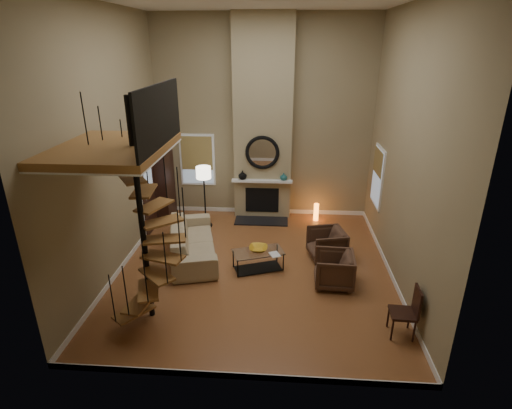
# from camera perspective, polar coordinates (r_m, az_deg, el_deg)

# --- Properties ---
(ground) EXTENTS (6.00, 6.50, 0.01)m
(ground) POSITION_cam_1_polar(r_m,az_deg,el_deg) (9.24, -0.18, -9.05)
(ground) COLOR #A66535
(ground) RESTS_ON ground
(back_wall) EXTENTS (6.00, 0.02, 5.50)m
(back_wall) POSITION_cam_1_polar(r_m,az_deg,el_deg) (11.34, 1.04, 11.78)
(back_wall) COLOR #8D7E5B
(back_wall) RESTS_ON ground
(front_wall) EXTENTS (6.00, 0.02, 5.50)m
(front_wall) POSITION_cam_1_polar(r_m,az_deg,el_deg) (5.09, -2.91, -1.23)
(front_wall) COLOR #8D7E5B
(front_wall) RESTS_ON ground
(left_wall) EXTENTS (0.02, 6.50, 5.50)m
(left_wall) POSITION_cam_1_polar(r_m,az_deg,el_deg) (8.90, -20.02, 7.63)
(left_wall) COLOR #8D7E5B
(left_wall) RESTS_ON ground
(right_wall) EXTENTS (0.02, 6.50, 5.50)m
(right_wall) POSITION_cam_1_polar(r_m,az_deg,el_deg) (8.49, 20.58, 6.92)
(right_wall) COLOR #8D7E5B
(right_wall) RESTS_ON ground
(baseboard_back) EXTENTS (6.00, 0.02, 0.12)m
(baseboard_back) POSITION_cam_1_polar(r_m,az_deg,el_deg) (12.10, 0.95, -0.87)
(baseboard_back) COLOR white
(baseboard_back) RESTS_ON ground
(baseboard_front) EXTENTS (6.00, 0.02, 0.12)m
(baseboard_front) POSITION_cam_1_polar(r_m,az_deg,el_deg) (6.64, -2.42, -23.07)
(baseboard_front) COLOR white
(baseboard_front) RESTS_ON ground
(baseboard_left) EXTENTS (0.02, 6.50, 0.12)m
(baseboard_left) POSITION_cam_1_polar(r_m,az_deg,el_deg) (9.86, -17.95, -7.65)
(baseboard_left) COLOR white
(baseboard_left) RESTS_ON ground
(baseboard_right) EXTENTS (0.02, 6.50, 0.12)m
(baseboard_right) POSITION_cam_1_polar(r_m,az_deg,el_deg) (9.49, 18.36, -8.92)
(baseboard_right) COLOR white
(baseboard_right) RESTS_ON ground
(chimney_breast) EXTENTS (1.60, 0.38, 5.50)m
(chimney_breast) POSITION_cam_1_polar(r_m,az_deg,el_deg) (11.15, 0.99, 11.61)
(chimney_breast) COLOR #948560
(chimney_breast) RESTS_ON ground
(hearth) EXTENTS (1.50, 0.60, 0.04)m
(hearth) POSITION_cam_1_polar(r_m,az_deg,el_deg) (11.50, 0.77, -2.34)
(hearth) COLOR black
(hearth) RESTS_ON ground
(firebox) EXTENTS (0.95, 0.02, 0.72)m
(firebox) POSITION_cam_1_polar(r_m,az_deg,el_deg) (11.56, 0.86, 0.64)
(firebox) COLOR black
(firebox) RESTS_ON chimney_breast
(mantel) EXTENTS (1.70, 0.18, 0.06)m
(mantel) POSITION_cam_1_polar(r_m,az_deg,el_deg) (11.28, 0.86, 3.33)
(mantel) COLOR white
(mantel) RESTS_ON chimney_breast
(mirror_frame) EXTENTS (0.94, 0.10, 0.94)m
(mirror_frame) POSITION_cam_1_polar(r_m,az_deg,el_deg) (11.11, 0.90, 7.34)
(mirror_frame) COLOR black
(mirror_frame) RESTS_ON chimney_breast
(mirror_disc) EXTENTS (0.80, 0.01, 0.80)m
(mirror_disc) POSITION_cam_1_polar(r_m,az_deg,el_deg) (11.12, 0.90, 7.36)
(mirror_disc) COLOR white
(mirror_disc) RESTS_ON chimney_breast
(vase_left) EXTENTS (0.24, 0.24, 0.25)m
(vase_left) POSITION_cam_1_polar(r_m,az_deg,el_deg) (11.31, -1.92, 4.20)
(vase_left) COLOR black
(vase_left) RESTS_ON mantel
(vase_right) EXTENTS (0.20, 0.20, 0.21)m
(vase_right) POSITION_cam_1_polar(r_m,az_deg,el_deg) (11.26, 3.93, 3.97)
(vase_right) COLOR #185255
(vase_right) RESTS_ON mantel
(window_back) EXTENTS (1.02, 0.06, 1.52)m
(window_back) POSITION_cam_1_polar(r_m,az_deg,el_deg) (11.81, -8.30, 6.36)
(window_back) COLOR white
(window_back) RESTS_ON back_wall
(window_right) EXTENTS (0.06, 1.02, 1.52)m
(window_right) POSITION_cam_1_polar(r_m,az_deg,el_deg) (10.65, 16.85, 3.93)
(window_right) COLOR white
(window_right) RESTS_ON right_wall
(entry_door) EXTENTS (0.10, 1.05, 2.16)m
(entry_door) POSITION_cam_1_polar(r_m,az_deg,el_deg) (10.97, -15.06, 1.44)
(entry_door) COLOR white
(entry_door) RESTS_ON ground
(loft) EXTENTS (1.70, 2.20, 1.09)m
(loft) POSITION_cam_1_polar(r_m,az_deg,el_deg) (6.81, -18.99, 7.89)
(loft) COLOR olive
(loft) RESTS_ON left_wall
(spiral_stair) EXTENTS (1.47, 1.47, 4.06)m
(spiral_stair) POSITION_cam_1_polar(r_m,az_deg,el_deg) (7.19, -15.62, -3.31)
(spiral_stair) COLOR black
(spiral_stair) RESTS_ON ground
(hutch) EXTENTS (0.40, 0.85, 1.91)m
(hutch) POSITION_cam_1_polar(r_m,az_deg,el_deg) (11.82, -12.86, 2.63)
(hutch) COLOR black
(hutch) RESTS_ON ground
(sofa) EXTENTS (1.59, 2.70, 0.74)m
(sofa) POSITION_cam_1_polar(r_m,az_deg,el_deg) (9.70, -9.03, -5.04)
(sofa) COLOR tan
(sofa) RESTS_ON ground
(armchair_near) EXTENTS (0.96, 0.95, 0.74)m
(armchair_near) POSITION_cam_1_polar(r_m,az_deg,el_deg) (9.66, 10.37, -5.51)
(armchair_near) COLOR #4A3022
(armchair_near) RESTS_ON ground
(armchair_far) EXTENTS (0.84, 0.82, 0.73)m
(armchair_far) POSITION_cam_1_polar(r_m,az_deg,el_deg) (8.67, 11.46, -9.04)
(armchair_far) COLOR #4A3022
(armchair_far) RESTS_ON ground
(coffee_table) EXTENTS (1.23, 0.90, 0.43)m
(coffee_table) POSITION_cam_1_polar(r_m,az_deg,el_deg) (9.06, 0.30, -7.60)
(coffee_table) COLOR silver
(coffee_table) RESTS_ON ground
(bowl) EXTENTS (0.41, 0.41, 0.10)m
(bowl) POSITION_cam_1_polar(r_m,az_deg,el_deg) (9.00, 0.33, -6.26)
(bowl) COLOR gold
(bowl) RESTS_ON coffee_table
(book) EXTENTS (0.29, 0.33, 0.03)m
(book) POSITION_cam_1_polar(r_m,az_deg,el_deg) (8.83, 2.53, -7.14)
(book) COLOR gray
(book) RESTS_ON coffee_table
(floor_lamp) EXTENTS (0.40, 0.40, 1.71)m
(floor_lamp) POSITION_cam_1_polar(r_m,az_deg,el_deg) (10.83, -7.41, 3.82)
(floor_lamp) COLOR black
(floor_lamp) RESTS_ON ground
(accent_lamp) EXTENTS (0.14, 0.14, 0.50)m
(accent_lamp) POSITION_cam_1_polar(r_m,az_deg,el_deg) (11.64, 8.50, -1.06)
(accent_lamp) COLOR orange
(accent_lamp) RESTS_ON ground
(side_chair) EXTENTS (0.45, 0.44, 0.94)m
(side_chair) POSITION_cam_1_polar(r_m,az_deg,el_deg) (7.55, 20.77, -13.74)
(side_chair) COLOR black
(side_chair) RESTS_ON ground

